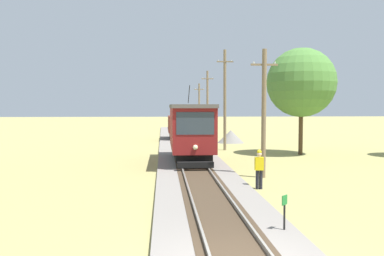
# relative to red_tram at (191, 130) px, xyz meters

# --- Properties ---
(red_tram) EXTENTS (2.60, 8.54, 4.79)m
(red_tram) POSITION_rel_red_tram_xyz_m (0.00, 0.00, 0.00)
(red_tram) COLOR maroon
(red_tram) RESTS_ON rail_right
(freight_car) EXTENTS (2.40, 5.20, 2.31)m
(freight_car) POSITION_rel_red_tram_xyz_m (-0.00, 18.05, -0.64)
(freight_car) COLOR maroon
(freight_car) RESTS_ON rail_right
(utility_pole_near_tram) EXTENTS (1.40, 0.32, 6.64)m
(utility_pole_near_tram) POSITION_rel_red_tram_xyz_m (3.42, -5.64, 1.23)
(utility_pole_near_tram) COLOR #7A664C
(utility_pole_near_tram) RESTS_ON ground
(utility_pole_mid) EXTENTS (1.40, 0.45, 8.42)m
(utility_pole_mid) POSITION_rel_red_tram_xyz_m (3.42, 7.97, 2.11)
(utility_pole_mid) COLOR #7A664C
(utility_pole_mid) RESTS_ON ground
(utility_pole_far) EXTENTS (1.40, 0.44, 7.79)m
(utility_pole_far) POSITION_rel_red_tram_xyz_m (3.42, 21.64, 1.80)
(utility_pole_far) COLOR #7A664C
(utility_pole_far) RESTS_ON ground
(utility_pole_distant) EXTENTS (1.40, 0.29, 6.88)m
(utility_pole_distant) POSITION_rel_red_tram_xyz_m (3.42, 32.86, 1.34)
(utility_pole_distant) COLOR #7A664C
(utility_pole_distant) RESTS_ON ground
(trackside_signal_marker) EXTENTS (0.21, 0.21, 1.18)m
(trackside_signal_marker) POSITION_rel_red_tram_xyz_m (1.69, -15.27, -1.53)
(trackside_signal_marker) COLOR black
(trackside_signal_marker) RESTS_ON ground
(gravel_pile) EXTENTS (2.67, 2.67, 1.27)m
(gravel_pile) POSITION_rel_red_tram_xyz_m (5.03, 14.66, -1.56)
(gravel_pile) COLOR gray
(gravel_pile) RESTS_ON ground
(track_worker) EXTENTS (0.39, 0.25, 1.78)m
(track_worker) POSITION_rel_red_tram_xyz_m (2.52, -8.56, -1.21)
(track_worker) COLOR black
(track_worker) RESTS_ON ground
(tree_horizon) EXTENTS (5.24, 5.24, 8.11)m
(tree_horizon) POSITION_rel_red_tram_xyz_m (8.69, 4.22, 3.29)
(tree_horizon) COLOR #4C3823
(tree_horizon) RESTS_ON ground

